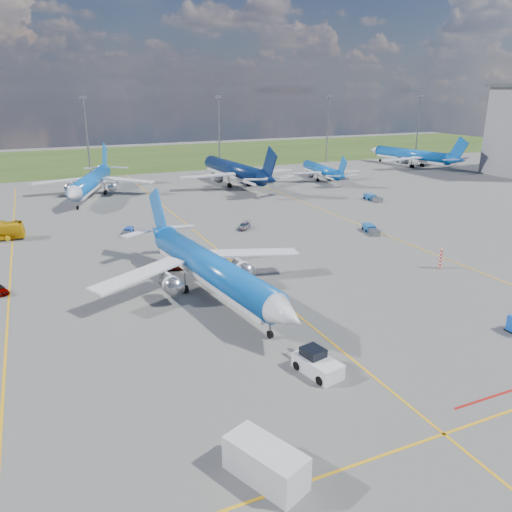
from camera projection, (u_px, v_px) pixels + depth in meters
name	position (u px, v px, depth m)	size (l,w,h in m)	color
ground	(309.00, 324.00, 54.21)	(400.00, 400.00, 0.00)	#525250
grass_strip	(106.00, 159.00, 184.15)	(400.00, 80.00, 0.01)	#2D4719
taxiway_lines	(222.00, 252.00, 78.27)	(60.25, 160.00, 0.02)	gold
floodlight_masts	(156.00, 131.00, 149.40)	(202.20, 0.50, 22.70)	slate
warning_post	(441.00, 258.00, 70.72)	(0.50, 0.50, 3.00)	red
bg_jet_nnw	(92.00, 197.00, 118.93)	(30.90, 40.56, 10.62)	blue
bg_jet_n	(234.00, 185.00, 133.87)	(33.90, 44.49, 11.65)	#081942
bg_jet_ne	(321.00, 180.00, 141.94)	(23.16, 30.40, 7.96)	blue
bg_jet_ene	(410.00, 166.00, 167.01)	(30.94, 40.62, 10.64)	blue
main_airliner	(212.00, 295.00, 61.87)	(30.22, 39.66, 10.39)	blue
pushback_tug	(317.00, 363.00, 44.74)	(3.27, 6.54, 2.17)	silver
service_van	(266.00, 463.00, 32.29)	(2.47, 5.61, 2.47)	silver
service_car_b	(178.00, 265.00, 70.72)	(1.86, 4.04, 1.12)	#999999
service_car_c	(244.00, 226.00, 91.19)	(1.64, 4.05, 1.17)	#999999
baggage_tug_w	(371.00, 229.00, 89.03)	(2.83, 5.58, 1.21)	#184E91
baggage_tug_c	(128.00, 232.00, 88.06)	(2.81, 4.41, 0.97)	navy
baggage_tug_e	(372.00, 198.00, 114.94)	(1.67, 5.60, 1.25)	#194F98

